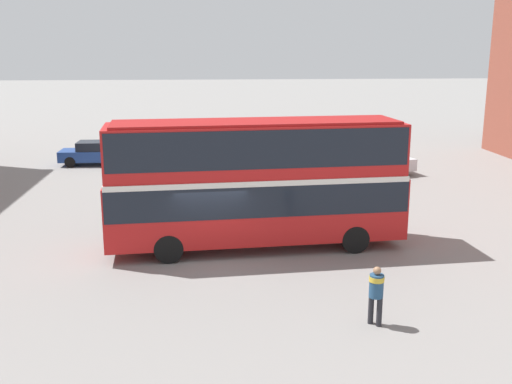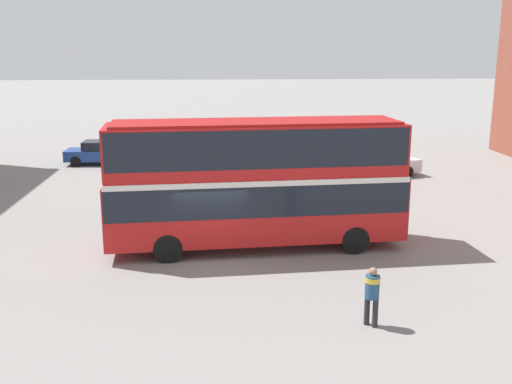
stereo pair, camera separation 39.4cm
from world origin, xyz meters
TOP-DOWN VIEW (x-y plane):
  - ground_plane at (0.00, 0.00)m, footprint 240.00×240.00m
  - double_decker_bus at (1.65, 0.93)m, footprint 10.92×3.32m
  - pedestrian_foreground at (4.30, -5.68)m, footprint 0.57×0.57m
  - parked_car_kerb_far at (-7.28, 17.90)m, footprint 4.00×1.88m
  - parked_car_side_street at (9.53, 13.16)m, footprint 5.00×2.96m

SIDE VIEW (x-z plane):
  - ground_plane at x=0.00m, z-range 0.00..0.00m
  - parked_car_kerb_far at x=-7.28m, z-range 0.01..1.49m
  - parked_car_side_street at x=9.53m, z-range 0.02..1.49m
  - pedestrian_foreground at x=4.30m, z-range 0.19..1.83m
  - double_decker_bus at x=1.65m, z-range 0.34..5.07m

